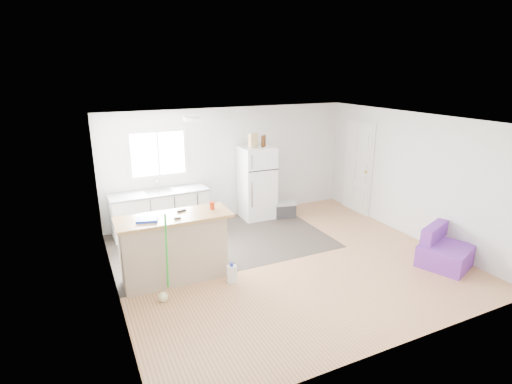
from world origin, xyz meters
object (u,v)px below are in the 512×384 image
(refrigerator, at_px, (257,183))
(mop, at_px, (164,285))
(kitchen_cabinets, at_px, (160,212))
(red_cup, at_px, (212,206))
(cardboard_box, at_px, (253,141))
(bottle_right, at_px, (264,141))
(bottle_left, at_px, (263,141))
(peninsula, at_px, (174,248))
(purple_seat, at_px, (443,252))
(cooler, at_px, (285,209))
(blue_tray, at_px, (147,220))
(cleaner_jug, at_px, (232,274))

(refrigerator, xyz_separation_m, mop, (-2.64, -2.46, -0.56))
(kitchen_cabinets, xyz_separation_m, refrigerator, (2.12, -0.05, 0.35))
(red_cup, bearing_deg, cardboard_box, 49.78)
(cardboard_box, distance_m, bottle_right, 0.28)
(mop, height_order, red_cup, mop)
(bottle_left, bearing_deg, red_cup, -134.38)
(peninsula, distance_m, purple_seat, 4.44)
(mop, bearing_deg, cooler, 40.91)
(mop, height_order, blue_tray, mop)
(peninsula, bearing_deg, kitchen_cabinets, 84.15)
(refrigerator, bearing_deg, bottle_right, 0.02)
(bottle_left, bearing_deg, cleaner_jug, -125.67)
(cleaner_jug, xyz_separation_m, bottle_left, (1.68, 2.35, 1.56))
(bottle_left, bearing_deg, bottle_right, 46.71)
(kitchen_cabinets, relative_size, peninsula, 1.12)
(blue_tray, xyz_separation_m, bottle_right, (2.89, 1.98, 0.63))
(peninsula, relative_size, bottle_right, 6.87)
(purple_seat, height_order, bottle_left, bottle_left)
(cleaner_jug, bearing_deg, refrigerator, 71.50)
(refrigerator, height_order, mop, refrigerator)
(peninsula, relative_size, mop, 1.29)
(refrigerator, height_order, bottle_left, bottle_left)
(mop, distance_m, red_cup, 1.40)
(blue_tray, bearing_deg, kitchen_cabinets, 73.54)
(cooler, bearing_deg, blue_tray, -139.19)
(cooler, xyz_separation_m, cardboard_box, (-0.66, 0.24, 1.55))
(refrigerator, distance_m, blue_tray, 3.38)
(red_cup, xyz_separation_m, cardboard_box, (1.59, 1.88, 0.62))
(cleaner_jug, distance_m, bottle_left, 3.28)
(mop, bearing_deg, bottle_right, 47.72)
(peninsula, relative_size, bottle_left, 6.87)
(blue_tray, bearing_deg, cooler, 27.53)
(mop, bearing_deg, kitchen_cabinets, 84.84)
(refrigerator, relative_size, bottle_left, 6.31)
(peninsula, height_order, refrigerator, refrigerator)
(bottle_left, bearing_deg, mop, -138.97)
(blue_tray, distance_m, bottle_right, 3.56)
(cooler, xyz_separation_m, bottle_left, (-0.46, 0.20, 1.52))
(peninsula, height_order, cardboard_box, cardboard_box)
(peninsula, bearing_deg, cardboard_box, 41.12)
(mop, relative_size, cardboard_box, 4.43)
(peninsula, xyz_separation_m, cardboard_box, (2.24, 1.91, 1.20))
(red_cup, height_order, bottle_right, bottle_right)
(refrigerator, bearing_deg, red_cup, -130.21)
(bottle_left, xyz_separation_m, bottle_right, (0.07, 0.07, 0.00))
(refrigerator, xyz_separation_m, purple_seat, (1.84, -3.40, -0.56))
(cleaner_jug, xyz_separation_m, mop, (-1.05, -0.03, 0.09))
(cooler, height_order, purple_seat, purple_seat)
(refrigerator, bearing_deg, cleaner_jug, -121.83)
(mop, bearing_deg, blue_tray, 106.10)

